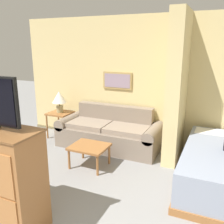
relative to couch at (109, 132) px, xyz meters
The scene contains 6 objects.
wall_back 1.41m from the couch, 28.83° to the left, with size 6.21×0.16×2.60m.
wall_partition_pillar 1.64m from the couch, ahead, with size 0.24×0.88×2.60m.
couch is the anchor object (origin of this frame).
coffee_table 0.94m from the couch, 86.57° to the right, with size 0.62×0.53×0.38m.
side_table 1.26m from the couch, behind, with size 0.49×0.49×0.57m.
table_lamp 1.37m from the couch, behind, with size 0.31×0.31×0.47m.
Camera 1 is at (1.13, -1.14, 2.04)m, focal length 40.00 mm.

